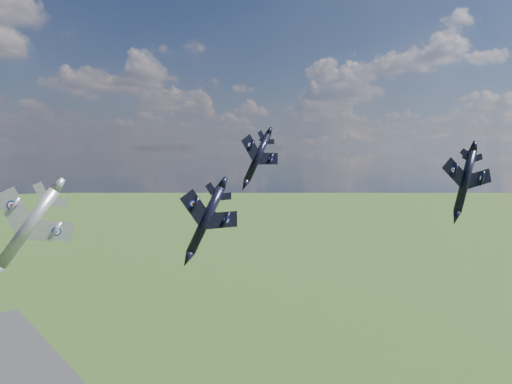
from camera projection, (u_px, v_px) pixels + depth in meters
jet_lead_navy at (206, 220)px, 69.47m from camera, size 12.66×15.51×7.06m
jet_right_navy at (465, 181)px, 80.90m from camera, size 15.03×16.92×5.28m
jet_high_navy at (257, 157)px, 90.95m from camera, size 10.53×13.79×6.91m
jet_left_silver at (28, 227)px, 59.48m from camera, size 13.27×16.64×8.69m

